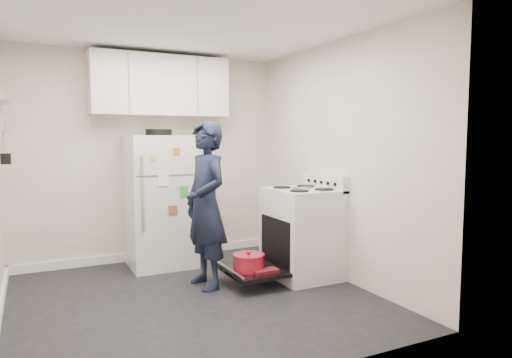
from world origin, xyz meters
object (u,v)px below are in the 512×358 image
refrigerator (160,200)px  open_oven_door (250,266)px  person (206,205)px  electric_range (301,234)px

refrigerator → open_oven_door: bearing=-60.8°
open_oven_door → person: person is taller
electric_range → person: size_ratio=0.66×
open_oven_door → refrigerator: 1.40m
refrigerator → electric_range: bearing=-41.5°
electric_range → open_oven_door: size_ratio=1.57×
open_oven_door → electric_range: bearing=2.1°
open_oven_door → refrigerator: size_ratio=0.44×
person → open_oven_door: bearing=61.9°
electric_range → person: (-1.03, 0.14, 0.36)m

